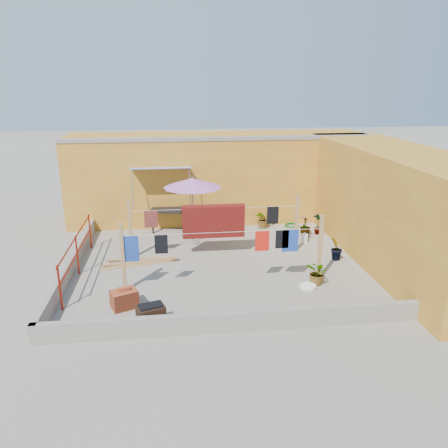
{
  "coord_description": "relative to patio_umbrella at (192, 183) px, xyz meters",
  "views": [
    {
      "loc": [
        -1.23,
        -11.55,
        4.94
      ],
      "look_at": [
        0.2,
        0.3,
        1.12
      ],
      "focal_mm": 35.0,
      "sensor_mm": 36.0,
      "label": 1
    }
  ],
  "objects": [
    {
      "name": "brazier",
      "position": [
        -1.18,
        -5.06,
        -1.74
      ],
      "size": [
        0.67,
        0.54,
        0.52
      ],
      "color": "black",
      "rests_on": "ground"
    },
    {
      "name": "clothesline_rig",
      "position": [
        0.56,
        -1.29,
        -0.97
      ],
      "size": [
        5.09,
        2.35,
        1.8
      ],
      "color": "tan",
      "rests_on": "ground"
    },
    {
      "name": "parapet_front",
      "position": [
        0.6,
        -5.44,
        -1.77
      ],
      "size": [
        8.3,
        0.16,
        0.44
      ],
      "primitive_type": "cube",
      "color": "gray",
      "rests_on": "ground"
    },
    {
      "name": "lumber_pile",
      "position": [
        -1.66,
        -1.55,
        -1.93
      ],
      "size": [
        2.21,
        0.61,
        0.13
      ],
      "color": "tan",
      "rests_on": "ground"
    },
    {
      "name": "plant_right_c",
      "position": [
        3.01,
        -3.48,
        -1.67
      ],
      "size": [
        0.74,
        0.76,
        0.64
      ],
      "primitive_type": "imported",
      "rotation": [
        0.0,
        0.0,
        5.31
      ],
      "color": "#1B5F1B",
      "rests_on": "ground"
    },
    {
      "name": "green_hose",
      "position": [
        3.65,
        1.34,
        -1.96
      ],
      "size": [
        0.54,
        0.54,
        0.08
      ],
      "color": "#176B1C",
      "rests_on": "ground"
    },
    {
      "name": "plant_back_a",
      "position": [
        2.58,
        1.34,
        -1.65
      ],
      "size": [
        0.82,
        0.82,
        0.69
      ],
      "primitive_type": "imported",
      "rotation": [
        0.0,
        0.0,
        0.73
      ],
      "color": "#1B5F1B",
      "rests_on": "ground"
    },
    {
      "name": "patio_umbrella",
      "position": [
        0.0,
        0.0,
        0.0
      ],
      "size": [
        2.11,
        2.11,
        2.22
      ],
      "color": "gray",
      "rests_on": "ground"
    },
    {
      "name": "plant_right_b",
      "position": [
        4.07,
        -1.96,
        -1.62
      ],
      "size": [
        0.51,
        0.53,
        0.74
      ],
      "primitive_type": "imported",
      "rotation": [
        0.0,
        0.0,
        4.05
      ],
      "color": "#1B5F1B",
      "rests_on": "ground"
    },
    {
      "name": "plant_back_b",
      "position": [
        3.84,
        0.35,
        -1.66
      ],
      "size": [
        0.42,
        0.42,
        0.66
      ],
      "primitive_type": "imported",
      "rotation": [
        0.0,
        0.0,
        1.72
      ],
      "color": "#1B5F1B",
      "rests_on": "ground"
    },
    {
      "name": "outdoor_table",
      "position": [
        -0.54,
        1.34,
        -1.27
      ],
      "size": [
        1.85,
        1.18,
        0.81
      ],
      "color": "black",
      "rests_on": "ground"
    },
    {
      "name": "plant_right_a",
      "position": [
        4.3,
        0.38,
        -1.61
      ],
      "size": [
        0.48,
        0.47,
        0.76
      ],
      "primitive_type": "imported",
      "rotation": [
        0.0,
        0.0,
        2.41
      ],
      "color": "#1B5F1B",
      "rests_on": "ground"
    },
    {
      "name": "red_railing",
      "position": [
        -3.25,
        -2.06,
        -1.27
      ],
      "size": [
        0.05,
        4.2,
        1.1
      ],
      "color": "maroon",
      "rests_on": "ground"
    },
    {
      "name": "water_jug_a",
      "position": [
        2.92,
        -0.94,
        -1.84
      ],
      "size": [
        0.22,
        0.22,
        0.34
      ],
      "color": "white",
      "rests_on": "ground"
    },
    {
      "name": "water_jug_b",
      "position": [
        3.61,
        -0.36,
        -1.85
      ],
      "size": [
        0.21,
        0.21,
        0.33
      ],
      "color": "white",
      "rests_on": "ground"
    },
    {
      "name": "brick_stack",
      "position": [
        -1.83,
        -4.12,
        -1.78
      ],
      "size": [
        0.7,
        0.62,
        0.51
      ],
      "color": "#9D3F24",
      "rests_on": "ground"
    },
    {
      "name": "wall_back",
      "position": [
        1.1,
        2.84,
        -0.39
      ],
      "size": [
        11.0,
        3.27,
        3.21
      ],
      "color": "gold",
      "rests_on": "ground"
    },
    {
      "name": "wall_right",
      "position": [
        5.8,
        -1.86,
        -0.39
      ],
      "size": [
        2.4,
        9.0,
        3.2
      ],
      "primitive_type": "cube",
      "color": "gold",
      "rests_on": "ground"
    },
    {
      "name": "ground",
      "position": [
        0.6,
        -1.86,
        -1.99
      ],
      "size": [
        80.0,
        80.0,
        0.0
      ],
      "primitive_type": "plane",
      "color": "#9E998E",
      "rests_on": "ground"
    },
    {
      "name": "parapet_left",
      "position": [
        -3.48,
        -1.86,
        -1.77
      ],
      "size": [
        0.16,
        7.3,
        0.44
      ],
      "primitive_type": "cube",
      "color": "gray",
      "rests_on": "ground"
    },
    {
      "name": "white_basin",
      "position": [
        2.71,
        -3.64,
        -1.95
      ],
      "size": [
        0.44,
        0.44,
        0.08
      ],
      "color": "white",
      "rests_on": "ground"
    }
  ]
}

